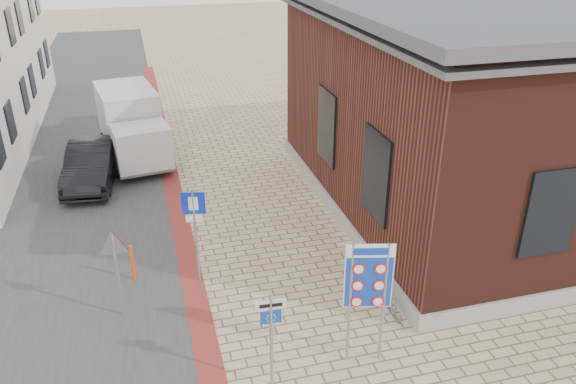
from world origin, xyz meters
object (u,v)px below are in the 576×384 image
sedan (92,163)px  border_sign (369,279)px  parking_sign (195,219)px  box_truck (132,125)px  essen_sign (271,327)px  bollard (133,263)px

sedan → border_sign: size_ratio=1.52×
border_sign → parking_sign: (-3.14, 4.00, -0.26)m
border_sign → sedan: bearing=132.1°
box_truck → parking_sign: (1.42, -9.52, 0.48)m
sedan → parking_sign: bearing=-62.1°
sedan → box_truck: box_truck is taller
parking_sign → essen_sign: bearing=-64.3°
box_truck → essen_sign: (2.42, -13.72, 0.10)m
box_truck → sedan: bearing=-136.2°
essen_sign → parking_sign: bearing=107.6°
sedan → bollard: sedan is taller
border_sign → parking_sign: 5.09m
essen_sign → bollard: essen_sign is taller
box_truck → border_sign: size_ratio=1.84×
box_truck → bollard: size_ratio=5.12×
sedan → border_sign: 13.09m
border_sign → bollard: 6.80m
box_truck → parking_sign: 9.63m
border_sign → bollard: (-4.84, 4.50, -1.61)m
border_sign → bollard: size_ratio=2.77×
box_truck → bollard: 9.06m
essen_sign → bollard: size_ratio=2.15×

